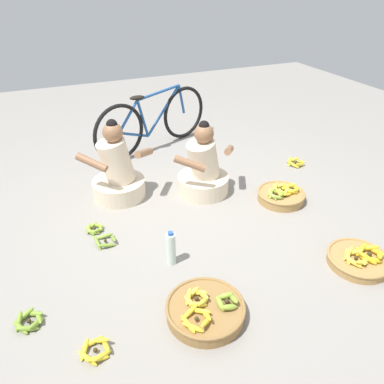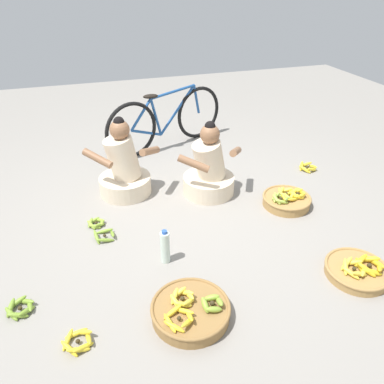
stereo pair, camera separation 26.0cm
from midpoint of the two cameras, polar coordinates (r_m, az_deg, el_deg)
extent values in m
plane|color=gray|center=(3.51, -3.40, -3.39)|extent=(10.00, 10.00, 0.00)
cylinder|color=beige|center=(3.80, -0.26, 1.21)|extent=(0.52, 0.52, 0.18)
cylinder|color=beige|center=(3.67, -0.27, 4.96)|extent=(0.42, 0.37, 0.43)
sphere|color=#8C6042|center=(3.55, -0.28, 8.90)|extent=(0.19, 0.19, 0.19)
sphere|color=black|center=(3.53, -0.28, 10.04)|extent=(0.10, 0.10, 0.10)
cylinder|color=#8C6042|center=(3.42, -2.49, 4.32)|extent=(0.30, 0.22, 0.16)
cylinder|color=#8C6042|center=(3.70, 3.71, 6.40)|extent=(0.23, 0.29, 0.16)
cylinder|color=beige|center=(3.82, -13.01, 0.56)|extent=(0.52, 0.52, 0.18)
cylinder|color=beige|center=(3.68, -13.56, 4.56)|extent=(0.35, 0.29, 0.46)
sphere|color=#8C6042|center=(3.57, -14.14, 8.79)|extent=(0.19, 0.19, 0.19)
sphere|color=black|center=(3.54, -14.30, 9.93)|extent=(0.10, 0.10, 0.10)
cylinder|color=#8C6042|center=(3.53, -17.17, 4.29)|extent=(0.28, 0.26, 0.16)
cylinder|color=#8C6042|center=(3.60, -9.44, 5.89)|extent=(0.25, 0.28, 0.16)
torus|color=black|center=(4.46, -12.76, 8.77)|extent=(0.66, 0.28, 0.68)
torus|color=black|center=(5.02, -2.77, 12.02)|extent=(0.66, 0.28, 0.68)
cylinder|color=#1E4C8C|center=(4.78, -5.98, 12.29)|extent=(0.53, 0.23, 0.55)
cylinder|color=#1E4C8C|center=(4.61, -9.18, 11.00)|extent=(0.15, 0.08, 0.49)
cylinder|color=#1E4C8C|center=(4.67, -6.74, 14.89)|extent=(0.62, 0.26, 0.08)
cylinder|color=#1E4C8C|center=(4.59, -10.49, 8.62)|extent=(0.41, 0.18, 0.18)
cylinder|color=#1E4C8C|center=(4.48, -11.42, 11.23)|extent=(0.30, 0.14, 0.35)
cylinder|color=#1E4C8C|center=(4.94, -3.18, 13.97)|extent=(0.12, 0.07, 0.38)
ellipsoid|color=black|center=(4.49, -10.11, 14.02)|extent=(0.18, 0.08, 0.05)
cylinder|color=#A87F47|center=(3.75, 11.54, -0.73)|extent=(0.45, 0.45, 0.09)
torus|color=#A87F47|center=(3.73, 11.61, -0.16)|extent=(0.46, 0.46, 0.02)
ellipsoid|color=yellow|center=(3.78, 13.78, 0.57)|extent=(0.06, 0.12, 0.08)
ellipsoid|color=yellow|center=(3.80, 12.98, 0.87)|extent=(0.12, 0.08, 0.08)
ellipsoid|color=yellow|center=(3.79, 12.66, 0.82)|extent=(0.12, 0.04, 0.08)
ellipsoid|color=yellow|center=(3.75, 12.34, 0.40)|extent=(0.08, 0.12, 0.06)
ellipsoid|color=yellow|center=(3.72, 12.59, 0.19)|extent=(0.07, 0.12, 0.07)
ellipsoid|color=yellow|center=(3.71, 13.26, 0.04)|extent=(0.12, 0.08, 0.07)
ellipsoid|color=yellow|center=(3.74, 13.79, 0.22)|extent=(0.12, 0.09, 0.07)
sphere|color=#382D19|center=(3.76, 13.09, 0.44)|extent=(0.03, 0.03, 0.03)
ellipsoid|color=yellow|center=(3.76, 12.25, 0.58)|extent=(0.04, 0.13, 0.07)
ellipsoid|color=yellow|center=(3.78, 11.41, 0.90)|extent=(0.13, 0.09, 0.08)
ellipsoid|color=yellow|center=(3.74, 10.71, 0.68)|extent=(0.12, 0.11, 0.08)
ellipsoid|color=yellow|center=(3.71, 10.73, 0.37)|extent=(0.05, 0.13, 0.09)
ellipsoid|color=yellow|center=(3.68, 11.49, 0.01)|extent=(0.13, 0.10, 0.08)
ellipsoid|color=yellow|center=(3.73, 12.38, 0.17)|extent=(0.12, 0.12, 0.06)
sphere|color=#382D19|center=(3.73, 11.53, 0.39)|extent=(0.03, 0.03, 0.03)
ellipsoid|color=#9EB747|center=(3.67, 11.51, -0.08)|extent=(0.04, 0.13, 0.08)
ellipsoid|color=#9EB747|center=(3.69, 10.82, 0.06)|extent=(0.12, 0.10, 0.06)
ellipsoid|color=#9EB747|center=(3.67, 10.10, 0.01)|extent=(0.13, 0.08, 0.07)
ellipsoid|color=#9EB747|center=(3.64, 9.93, -0.24)|extent=(0.09, 0.13, 0.08)
ellipsoid|color=#9EB747|center=(3.60, 10.21, -0.57)|extent=(0.06, 0.13, 0.08)
ellipsoid|color=#9EB747|center=(3.60, 11.02, -0.84)|extent=(0.13, 0.07, 0.06)
ellipsoid|color=#9EB747|center=(3.63, 11.66, -0.46)|extent=(0.11, 0.11, 0.08)
sphere|color=#382D19|center=(3.64, 10.80, -0.36)|extent=(0.03, 0.03, 0.03)
ellipsoid|color=yellow|center=(3.72, 12.52, 0.15)|extent=(0.04, 0.12, 0.06)
ellipsoid|color=yellow|center=(3.73, 11.46, 0.32)|extent=(0.12, 0.04, 0.05)
ellipsoid|color=yellow|center=(3.66, 11.20, -0.18)|extent=(0.04, 0.12, 0.07)
ellipsoid|color=yellow|center=(3.66, 12.45, -0.40)|extent=(0.13, 0.06, 0.06)
sphere|color=#382D19|center=(3.69, 11.87, -0.04)|extent=(0.03, 0.03, 0.03)
cylinder|color=#A87F47|center=(3.15, 21.92, -9.81)|extent=(0.46, 0.46, 0.07)
torus|color=#A87F47|center=(3.13, 22.04, -9.34)|extent=(0.47, 0.47, 0.02)
ellipsoid|color=gold|center=(3.20, 24.27, -8.35)|extent=(0.05, 0.16, 0.07)
ellipsoid|color=gold|center=(3.20, 23.38, -7.92)|extent=(0.15, 0.13, 0.09)
ellipsoid|color=gold|center=(3.17, 22.37, -8.22)|extent=(0.16, 0.09, 0.08)
ellipsoid|color=gold|center=(3.11, 22.39, -9.00)|extent=(0.07, 0.16, 0.07)
ellipsoid|color=gold|center=(3.09, 23.17, -9.39)|extent=(0.12, 0.15, 0.09)
ellipsoid|color=gold|center=(3.10, 23.85, -9.60)|extent=(0.16, 0.10, 0.07)
ellipsoid|color=gold|center=(3.15, 24.73, -8.92)|extent=(0.14, 0.14, 0.09)
sphere|color=#382D19|center=(3.15, 23.46, -8.77)|extent=(0.04, 0.04, 0.04)
ellipsoid|color=yellow|center=(3.12, 22.29, -8.99)|extent=(0.07, 0.15, 0.06)
ellipsoid|color=yellow|center=(3.12, 21.39, -8.66)|extent=(0.14, 0.10, 0.08)
ellipsoid|color=yellow|center=(3.09, 20.63, -8.88)|extent=(0.14, 0.09, 0.09)
ellipsoid|color=yellow|center=(3.06, 20.54, -9.33)|extent=(0.10, 0.14, 0.09)
ellipsoid|color=yellow|center=(3.03, 21.26, -10.09)|extent=(0.10, 0.14, 0.07)
ellipsoid|color=yellow|center=(3.04, 22.42, -10.05)|extent=(0.14, 0.04, 0.08)
ellipsoid|color=yellow|center=(3.08, 22.80, -9.73)|extent=(0.13, 0.12, 0.06)
sphere|color=#382D19|center=(3.08, 21.66, -9.45)|extent=(0.03, 0.03, 0.03)
cylinder|color=olive|center=(2.57, -0.96, -17.88)|extent=(0.52, 0.52, 0.09)
torus|color=olive|center=(2.54, -0.97, -17.24)|extent=(0.53, 0.53, 0.02)
ellipsoid|color=#8CAD38|center=(2.54, 3.42, -16.18)|extent=(0.05, 0.12, 0.08)
ellipsoid|color=#8CAD38|center=(2.57, 2.10, -15.72)|extent=(0.12, 0.07, 0.06)
ellipsoid|color=#8CAD38|center=(2.51, 1.28, -16.82)|extent=(0.05, 0.12, 0.08)
ellipsoid|color=#8CAD38|center=(2.50, 2.70, -17.33)|extent=(0.12, 0.05, 0.06)
sphere|color=#382D19|center=(2.53, 2.32, -16.49)|extent=(0.04, 0.04, 0.04)
ellipsoid|color=yellow|center=(2.57, -1.26, -15.63)|extent=(0.05, 0.13, 0.07)
ellipsoid|color=yellow|center=(2.58, -1.79, -15.27)|extent=(0.11, 0.11, 0.08)
ellipsoid|color=yellow|center=(2.58, -2.99, -15.30)|extent=(0.13, 0.06, 0.08)
ellipsoid|color=yellow|center=(2.56, -3.56, -15.83)|extent=(0.10, 0.12, 0.08)
ellipsoid|color=yellow|center=(2.52, -3.31, -16.68)|extent=(0.07, 0.13, 0.07)
ellipsoid|color=yellow|center=(2.51, -2.07, -16.95)|extent=(0.13, 0.05, 0.08)
ellipsoid|color=yellow|center=(2.53, -1.28, -16.52)|extent=(0.12, 0.10, 0.08)
sphere|color=#382D19|center=(2.55, -2.34, -16.12)|extent=(0.03, 0.03, 0.03)
ellipsoid|color=yellow|center=(2.45, -0.98, -18.43)|extent=(0.04, 0.15, 0.08)
ellipsoid|color=yellow|center=(2.48, -1.90, -17.87)|extent=(0.13, 0.13, 0.06)
ellipsoid|color=yellow|center=(2.48, -3.58, -18.07)|extent=(0.15, 0.08, 0.07)
ellipsoid|color=yellow|center=(2.42, -3.87, -19.67)|extent=(0.07, 0.15, 0.06)
ellipsoid|color=yellow|center=(2.41, -3.15, -20.11)|extent=(0.13, 0.13, 0.05)
ellipsoid|color=yellow|center=(2.42, -1.08, -19.41)|extent=(0.13, 0.12, 0.08)
sphere|color=#382D19|center=(2.44, -2.51, -18.94)|extent=(0.03, 0.03, 0.03)
ellipsoid|color=olive|center=(3.25, -14.25, -6.97)|extent=(0.03, 0.15, 0.07)
ellipsoid|color=olive|center=(3.31, -15.46, -6.61)|extent=(0.15, 0.05, 0.05)
ellipsoid|color=olive|center=(3.23, -16.54, -7.55)|extent=(0.06, 0.15, 0.09)
ellipsoid|color=olive|center=(3.20, -15.19, -7.96)|extent=(0.15, 0.03, 0.07)
sphere|color=#382D19|center=(3.25, -15.40, -7.28)|extent=(0.03, 0.03, 0.03)
ellipsoid|color=#8CAD38|center=(3.42, -16.00, -5.30)|extent=(0.04, 0.12, 0.06)
ellipsoid|color=#8CAD38|center=(3.45, -16.32, -5.00)|extent=(0.10, 0.11, 0.06)
ellipsoid|color=#8CAD38|center=(3.46, -17.26, -5.09)|extent=(0.12, 0.07, 0.05)
ellipsoid|color=#8CAD38|center=(3.43, -17.69, -5.43)|extent=(0.07, 0.12, 0.06)
ellipsoid|color=#8CAD38|center=(3.39, -17.53, -5.77)|extent=(0.09, 0.12, 0.08)
ellipsoid|color=#8CAD38|center=(3.38, -17.04, -5.96)|extent=(0.12, 0.07, 0.06)
ellipsoid|color=#8CAD38|center=(3.38, -16.26, -5.68)|extent=(0.11, 0.09, 0.07)
sphere|color=#382D19|center=(3.42, -16.86, -5.42)|extent=(0.03, 0.03, 0.03)
ellipsoid|color=yellow|center=(4.53, 14.72, 4.50)|extent=(0.04, 0.16, 0.08)
ellipsoid|color=yellow|center=(4.54, 13.67, 4.78)|extent=(0.16, 0.07, 0.08)
ellipsoid|color=yellow|center=(4.49, 13.13, 4.54)|extent=(0.12, 0.14, 0.09)
ellipsoid|color=yellow|center=(4.43, 13.66, 4.06)|extent=(0.11, 0.15, 0.08)
ellipsoid|color=yellow|center=(4.45, 14.65, 4.07)|extent=(0.16, 0.07, 0.09)
sphere|color=#382D19|center=(4.49, 13.99, 4.34)|extent=(0.03, 0.03, 0.03)
ellipsoid|color=olive|center=(2.80, -25.03, -17.11)|extent=(0.05, 0.15, 0.06)
ellipsoid|color=olive|center=(2.84, -25.60, -16.55)|extent=(0.14, 0.11, 0.06)
ellipsoid|color=olive|center=(2.85, -26.77, -16.58)|extent=(0.15, 0.08, 0.08)
ellipsoid|color=olive|center=(2.83, -27.56, -17.26)|extent=(0.08, 0.15, 0.08)
ellipsoid|color=olive|center=(2.79, -27.40, -18.09)|extent=(0.11, 0.14, 0.06)
ellipsoid|color=olive|center=(2.76, -26.54, -18.31)|extent=(0.15, 0.06, 0.07)
ellipsoid|color=olive|center=(2.77, -25.36, -17.80)|extent=(0.12, 0.13, 0.08)
sphere|color=#382D19|center=(2.81, -26.32, -17.40)|extent=(0.03, 0.03, 0.03)
ellipsoid|color=yellow|center=(2.52, -16.21, -21.74)|extent=(0.05, 0.15, 0.07)
ellipsoid|color=yellow|center=(2.54, -16.99, -21.02)|extent=(0.13, 0.11, 0.09)
ellipsoid|color=yellow|center=(2.56, -18.06, -21.15)|extent=(0.15, 0.04, 0.05)
ellipsoid|color=yellow|center=(2.54, -19.20, -21.93)|extent=(0.10, 0.15, 0.06)
ellipsoid|color=yellow|center=(2.49, -18.85, -23.11)|extent=(0.12, 0.13, 0.07)
ellipsoid|color=yellow|center=(2.47, -17.49, -23.30)|extent=(0.15, 0.03, 0.08)
ellipsoid|color=yellow|center=(2.48, -16.78, -23.00)|extent=(0.14, 0.10, 0.08)
sphere|color=#382D19|center=(2.51, -17.73, -22.20)|extent=(0.03, 0.03, 0.03)
cylinder|color=silver|center=(2.89, -5.83, -8.75)|extent=(0.07, 0.07, 0.27)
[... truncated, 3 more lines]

